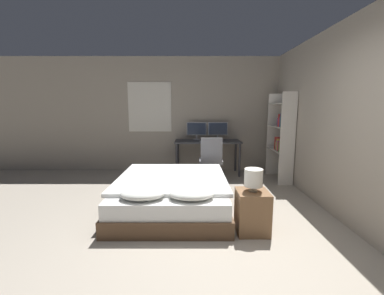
# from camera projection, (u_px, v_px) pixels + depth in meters

# --- Properties ---
(ground_plane) EXTENTS (20.00, 20.00, 0.00)m
(ground_plane) POSITION_uv_depth(u_px,v_px,m) (211.00, 262.00, 2.58)
(ground_plane) COLOR #9E9384
(wall_back) EXTENTS (12.00, 0.08, 2.70)m
(wall_back) POSITION_uv_depth(u_px,v_px,m) (199.00, 115.00, 6.16)
(wall_back) COLOR #9E9384
(wall_back) RESTS_ON ground_plane
(wall_side_right) EXTENTS (0.06, 12.00, 2.70)m
(wall_side_right) POSITION_uv_depth(u_px,v_px,m) (327.00, 120.00, 3.86)
(wall_side_right) COLOR #9E9384
(wall_side_right) RESTS_ON ground_plane
(bed) EXTENTS (1.65, 2.00, 0.56)m
(bed) POSITION_uv_depth(u_px,v_px,m) (171.00, 193.00, 3.91)
(bed) COLOR brown
(bed) RESTS_ON ground_plane
(nightstand) EXTENTS (0.38, 0.40, 0.53)m
(nightstand) POSITION_uv_depth(u_px,v_px,m) (251.00, 211.00, 3.18)
(nightstand) COLOR brown
(nightstand) RESTS_ON ground_plane
(bedside_lamp) EXTENTS (0.22, 0.22, 0.28)m
(bedside_lamp) POSITION_uv_depth(u_px,v_px,m) (252.00, 178.00, 3.11)
(bedside_lamp) COLOR gray
(bedside_lamp) RESTS_ON nightstand
(desk) EXTENTS (1.49, 0.62, 0.78)m
(desk) POSITION_uv_depth(u_px,v_px,m) (206.00, 145.00, 5.89)
(desk) COLOR #38383D
(desk) RESTS_ON ground_plane
(monitor_left) EXTENTS (0.47, 0.16, 0.41)m
(monitor_left) POSITION_uv_depth(u_px,v_px,m) (195.00, 130.00, 6.04)
(monitor_left) COLOR #B7B7BC
(monitor_left) RESTS_ON desk
(monitor_right) EXTENTS (0.47, 0.16, 0.41)m
(monitor_right) POSITION_uv_depth(u_px,v_px,m) (216.00, 130.00, 6.04)
(monitor_right) COLOR #B7B7BC
(monitor_right) RESTS_ON desk
(keyboard) EXTENTS (0.38, 0.13, 0.02)m
(keyboard) POSITION_uv_depth(u_px,v_px,m) (207.00, 142.00, 5.66)
(keyboard) COLOR #B7B7BC
(keyboard) RESTS_ON desk
(computer_mouse) EXTENTS (0.07, 0.05, 0.04)m
(computer_mouse) POSITION_uv_depth(u_px,v_px,m) (220.00, 141.00, 5.66)
(computer_mouse) COLOR #B7B7BC
(computer_mouse) RESTS_ON desk
(office_chair) EXTENTS (0.52, 0.52, 0.94)m
(office_chair) POSITION_uv_depth(u_px,v_px,m) (210.00, 164.00, 5.24)
(office_chair) COLOR black
(office_chair) RESTS_ON ground_plane
(bookshelf) EXTENTS (0.29, 0.89, 1.83)m
(bookshelf) POSITION_uv_depth(u_px,v_px,m) (281.00, 134.00, 5.29)
(bookshelf) COLOR beige
(bookshelf) RESTS_ON ground_plane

